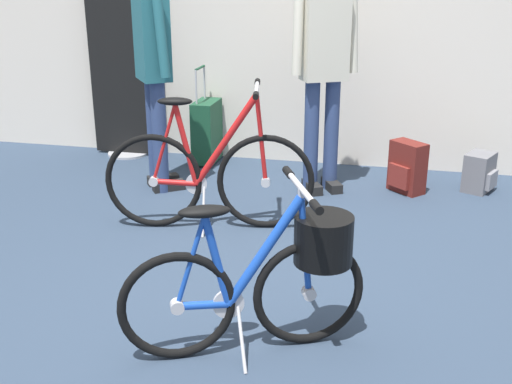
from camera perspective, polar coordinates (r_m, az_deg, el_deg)
The scene contains 9 objects.
ground_plane at distance 3.35m, azimuth -1.60°, elevation -9.86°, with size 8.11×8.11×0.00m, color #2D3D51.
floor_banner_stand at distance 5.80m, azimuth -11.76°, elevation 9.75°, with size 0.60×0.36×1.53m.
folding_bike_foreground at distance 2.82m, azimuth 1.50°, elevation -7.13°, with size 1.02×0.60×0.78m.
display_bike_left at distance 4.14m, azimuth -4.19°, elevation 1.47°, with size 1.34×0.53×0.95m.
visitor_near_wall at distance 4.79m, azimuth -9.14°, elevation 11.77°, with size 0.39×0.44×1.74m.
visitor_browsing at distance 4.74m, azimuth 6.09°, elevation 11.83°, with size 0.47×0.37×1.74m.
rolling_suitcase at distance 5.55m, azimuth -4.40°, elevation 5.45°, with size 0.18×0.36×0.83m.
backpack_on_floor at distance 5.16m, azimuth 19.28°, elevation 1.65°, with size 0.27×0.30×0.29m.
handbag_on_floor at distance 4.96m, azimuth 13.28°, elevation 2.13°, with size 0.30×0.29×0.39m.
Camera 1 is at (0.74, -2.81, 1.66)m, focal length 44.95 mm.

